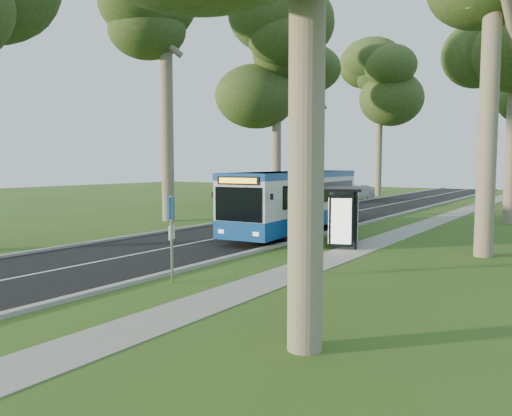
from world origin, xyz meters
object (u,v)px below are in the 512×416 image
at_px(bus, 296,201).
at_px(litter_bin, 335,227).
at_px(car_silver, 355,193).
at_px(bus_shelter, 341,205).
at_px(bus_stop_sign, 172,229).
at_px(car_white, 333,193).

height_order(bus, litter_bin, bus).
distance_m(bus, car_silver, 23.90).
relative_size(bus, bus_shelter, 3.64).
xyz_separation_m(bus_shelter, car_silver, (-10.24, 25.75, -0.99)).
xyz_separation_m(bus_stop_sign, litter_bin, (0.13, 10.67, -1.05)).
distance_m(bus_shelter, car_silver, 27.72).
bearing_deg(car_white, bus, -63.77).
bearing_deg(bus_shelter, litter_bin, 96.56).
height_order(bus_stop_sign, car_silver, bus_stop_sign).
height_order(bus, car_silver, bus).
xyz_separation_m(bus, bus_stop_sign, (2.39, -11.43, -0.01)).
xyz_separation_m(bus_stop_sign, car_white, (-9.47, 30.67, -0.73)).
bearing_deg(bus_stop_sign, car_silver, 86.07).
xyz_separation_m(bus, bus_shelter, (3.71, -2.77, 0.13)).
xyz_separation_m(bus_stop_sign, car_silver, (-8.92, 34.41, -0.85)).
bearing_deg(car_silver, bus_shelter, -53.80).
height_order(litter_bin, car_white, car_white).
distance_m(bus_stop_sign, car_silver, 35.56).
bearing_deg(bus, car_silver, 100.08).
relative_size(bus_shelter, car_silver, 0.73).
bearing_deg(car_white, car_silver, 87.78).
relative_size(bus_stop_sign, bus_shelter, 0.78).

